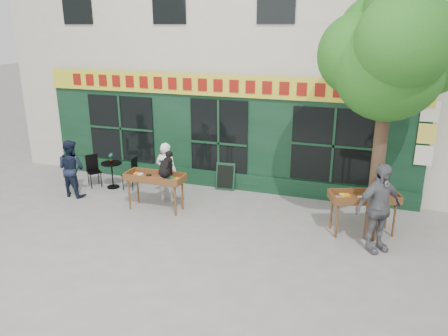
# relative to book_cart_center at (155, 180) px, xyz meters

# --- Properties ---
(ground) EXTENTS (80.00, 80.00, 0.00)m
(ground) POSITION_rel_book_cart_center_xyz_m (0.99, -0.24, -0.82)
(ground) COLOR slate
(ground) RESTS_ON ground
(building) EXTENTS (14.00, 7.26, 10.00)m
(building) POSITION_rel_book_cart_center_xyz_m (0.99, 5.73, 4.15)
(building) COLOR beige
(building) RESTS_ON ground
(street_tree) EXTENTS (3.05, 2.90, 5.60)m
(street_tree) POSITION_rel_book_cart_center_xyz_m (5.33, 0.12, 3.29)
(street_tree) COLOR #382619
(street_tree) RESTS_ON ground
(book_cart_center) EXTENTS (1.50, 0.62, 0.99)m
(book_cart_center) POSITION_rel_book_cart_center_xyz_m (0.00, 0.00, 0.00)
(book_cart_center) COLOR brown
(book_cart_center) RESTS_ON ground
(dog) EXTENTS (0.34, 0.60, 0.60)m
(dog) POSITION_rel_book_cart_center_xyz_m (0.35, -0.05, 0.47)
(dog) COLOR black
(dog) RESTS_ON book_cart_center
(woman) EXTENTS (0.60, 0.39, 1.64)m
(woman) POSITION_rel_book_cart_center_xyz_m (-0.00, 0.65, -0.00)
(woman) COLOR silver
(woman) RESTS_ON ground
(book_cart_right) EXTENTS (1.62, 1.11, 0.99)m
(book_cart_right) POSITION_rel_book_cart_center_xyz_m (5.09, 0.32, 0.00)
(book_cart_right) COLOR brown
(book_cart_right) RESTS_ON ground
(man_right) EXTENTS (1.16, 1.09, 1.93)m
(man_right) POSITION_rel_book_cart_center_xyz_m (5.39, -0.43, 0.14)
(man_right) COLOR #5B5B60
(man_right) RESTS_ON ground
(bistro_table) EXTENTS (0.60, 0.60, 0.76)m
(bistro_table) POSITION_rel_book_cart_center_xyz_m (-1.97, 1.04, -0.28)
(bistro_table) COLOR black
(bistro_table) RESTS_ON ground
(bistro_chair_left) EXTENTS (0.51, 0.51, 0.95)m
(bistro_chair_left) POSITION_rel_book_cart_center_xyz_m (-2.58, 1.00, -0.26)
(bistro_chair_left) COLOR black
(bistro_chair_left) RESTS_ON ground
(bistro_chair_right) EXTENTS (0.40, 0.39, 0.95)m
(bistro_chair_right) POSITION_rel_book_cart_center_xyz_m (-1.33, 1.10, -0.26)
(bistro_chair_right) COLOR black
(bistro_chair_right) RESTS_ON ground
(potted_plant) EXTENTS (0.19, 0.16, 0.29)m
(potted_plant) POSITION_rel_book_cart_center_xyz_m (-1.97, 1.04, 0.09)
(potted_plant) COLOR gray
(potted_plant) RESTS_ON bistro_table
(man_left) EXTENTS (0.83, 0.67, 1.61)m
(man_left) POSITION_rel_book_cart_center_xyz_m (-2.67, 0.14, -0.02)
(man_left) COLOR black
(man_left) RESTS_ON ground
(chalkboard) EXTENTS (0.57, 0.24, 0.79)m
(chalkboard) POSITION_rel_book_cart_center_xyz_m (1.23, 1.95, -0.42)
(chalkboard) COLOR black
(chalkboard) RESTS_ON ground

